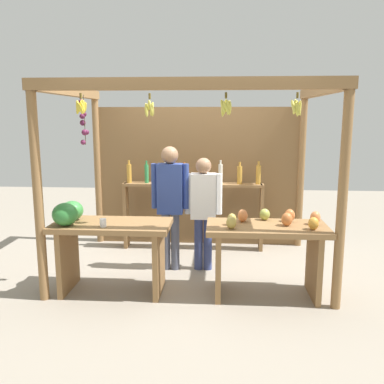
# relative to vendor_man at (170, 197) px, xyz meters

# --- Properties ---
(ground_plane) EXTENTS (12.00, 12.00, 0.00)m
(ground_plane) POSITION_rel_vendor_man_xyz_m (0.29, 0.07, -0.96)
(ground_plane) COLOR gray
(ground_plane) RESTS_ON ground
(market_stall) EXTENTS (3.25, 2.25, 2.35)m
(market_stall) POSITION_rel_vendor_man_xyz_m (0.28, 0.56, 0.42)
(market_stall) COLOR olive
(market_stall) RESTS_ON ground
(fruit_counter_left) EXTENTS (1.31, 0.66, 1.06)m
(fruit_counter_left) POSITION_rel_vendor_man_xyz_m (-0.69, -0.74, -0.30)
(fruit_counter_left) COLOR olive
(fruit_counter_left) RESTS_ON ground
(fruit_counter_right) EXTENTS (1.31, 0.64, 0.96)m
(fruit_counter_right) POSITION_rel_vendor_man_xyz_m (1.16, -0.72, -0.36)
(fruit_counter_right) COLOR olive
(fruit_counter_right) RESTS_ON ground
(bottle_shelf_unit) EXTENTS (2.09, 0.22, 1.35)m
(bottle_shelf_unit) POSITION_rel_vendor_man_xyz_m (0.24, 0.88, -0.15)
(bottle_shelf_unit) COLOR olive
(bottle_shelf_unit) RESTS_ON ground
(vendor_man) EXTENTS (0.48, 0.22, 1.61)m
(vendor_man) POSITION_rel_vendor_man_xyz_m (0.00, 0.00, 0.00)
(vendor_man) COLOR #51576D
(vendor_man) RESTS_ON ground
(vendor_woman) EXTENTS (0.48, 0.20, 1.47)m
(vendor_woman) POSITION_rel_vendor_man_xyz_m (0.42, 0.03, -0.10)
(vendor_woman) COLOR navy
(vendor_woman) RESTS_ON ground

